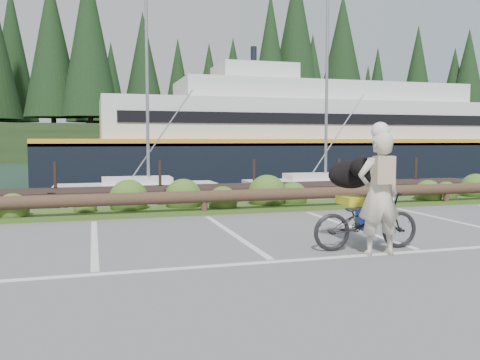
# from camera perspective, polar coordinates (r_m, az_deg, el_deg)

# --- Properties ---
(ground) EXTENTS (72.00, 72.00, 0.00)m
(ground) POSITION_cam_1_polar(r_m,az_deg,el_deg) (8.13, 2.89, -8.54)
(ground) COLOR #5B5B5D
(harbor_backdrop) EXTENTS (170.00, 160.00, 30.00)m
(harbor_backdrop) POSITION_cam_1_polar(r_m,az_deg,el_deg) (86.02, -14.20, 3.18)
(harbor_backdrop) COLOR #19313D
(harbor_backdrop) RESTS_ON ground
(vegetation_strip) EXTENTS (34.00, 1.60, 0.10)m
(vegetation_strip) POSITION_cam_1_polar(r_m,az_deg,el_deg) (13.16, -4.67, -3.28)
(vegetation_strip) COLOR #3D5B21
(vegetation_strip) RESTS_ON ground
(log_rail) EXTENTS (32.00, 0.30, 0.60)m
(log_rail) POSITION_cam_1_polar(r_m,az_deg,el_deg) (12.49, -4.03, -3.93)
(log_rail) COLOR #443021
(log_rail) RESTS_ON ground
(bicycle) EXTENTS (1.89, 0.76, 0.97)m
(bicycle) POSITION_cam_1_polar(r_m,az_deg,el_deg) (8.79, 13.94, -4.45)
(bicycle) COLOR black
(bicycle) RESTS_ON ground
(cyclist) EXTENTS (0.74, 0.51, 1.96)m
(cyclist) POSITION_cam_1_polar(r_m,az_deg,el_deg) (8.34, 15.33, -1.54)
(cyclist) COLOR beige
(cyclist) RESTS_ON ground
(dog) EXTENTS (0.48, 0.90, 0.51)m
(dog) POSITION_cam_1_polar(r_m,az_deg,el_deg) (9.24, 12.40, 0.62)
(dog) COLOR black
(dog) RESTS_ON bicycle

